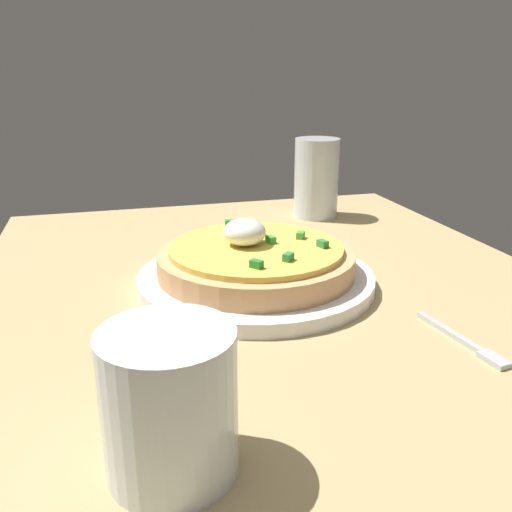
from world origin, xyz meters
TOP-DOWN VIEW (x-y plane):
  - dining_table at (0.00, 0.00)cm, footprint 90.33×67.30cm
  - plate at (-5.04, -1.92)cm, footprint 26.99×26.99cm
  - pizza at (-5.07, -1.96)cm, footprint 22.43×22.43cm
  - cup_near at (22.75, -15.00)cm, footprint 8.31×8.31cm
  - cup_far at (-32.05, 15.89)cm, footprint 7.31×7.31cm
  - fork at (13.97, 12.71)cm, footprint 11.27×2.44cm

SIDE VIEW (x-z plane):
  - dining_table at x=0.00cm, z-range 0.00..3.07cm
  - fork at x=13.97cm, z-range 3.07..3.57cm
  - plate at x=-5.04cm, z-range 3.07..4.66cm
  - pizza at x=-5.07cm, z-range 3.22..9.49cm
  - cup_near at x=22.75cm, z-range 2.80..12.31cm
  - cup_far at x=-32.05cm, z-range 2.38..15.32cm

